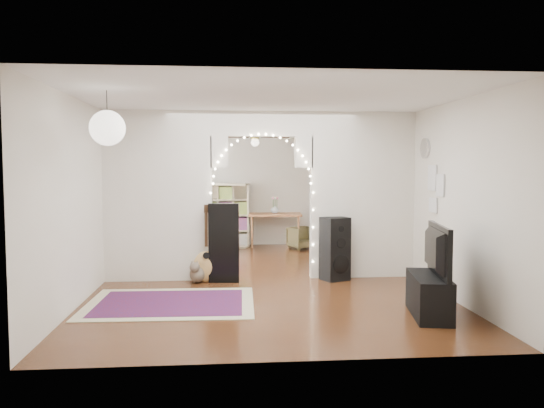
{
  "coord_description": "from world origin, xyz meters",
  "views": [
    {
      "loc": [
        -0.56,
        -8.54,
        1.81
      ],
      "look_at": [
        0.19,
        0.3,
        1.19
      ],
      "focal_mm": 35.0,
      "sensor_mm": 36.0,
      "label": 1
    }
  ],
  "objects": [
    {
      "name": "ceiling_fan",
      "position": [
        0.0,
        2.0,
        2.4
      ],
      "size": [
        1.1,
        1.1,
        0.3
      ],
      "primitive_type": null,
      "color": "gold",
      "rests_on": "ceiling"
    },
    {
      "name": "window",
      "position": [
        -2.47,
        1.8,
        1.5
      ],
      "size": [
        0.04,
        1.2,
        1.4
      ],
      "primitive_type": "cube",
      "color": "white",
      "rests_on": "wall_left"
    },
    {
      "name": "tabby_cat",
      "position": [
        -1.04,
        -0.27,
        0.15
      ],
      "size": [
        0.32,
        0.58,
        0.38
      ],
      "rotation": [
        0.0,
        0.0,
        -0.21
      ],
      "color": "brown",
      "rests_on": "floor"
    },
    {
      "name": "tv",
      "position": [
        1.88,
        -2.39,
        0.81
      ],
      "size": [
        0.33,
        1.08,
        0.62
      ],
      "primitive_type": "imported",
      "rotation": [
        0.0,
        0.0,
        1.4
      ],
      "color": "black",
      "rests_on": "media_console"
    },
    {
      "name": "fairy_lights",
      "position": [
        0.0,
        -0.13,
        1.55
      ],
      "size": [
        1.64,
        0.04,
        1.6
      ],
      "primitive_type": null,
      "color": "#FFEABF",
      "rests_on": "divider_wall"
    },
    {
      "name": "bookcase",
      "position": [
        -0.77,
        3.5,
        0.72
      ],
      "size": [
        1.45,
        0.75,
        1.44
      ],
      "primitive_type": "cube",
      "rotation": [
        0.0,
        0.0,
        -0.29
      ],
      "color": "beige",
      "rests_on": "floor"
    },
    {
      "name": "dining_chair_right",
      "position": [
        1.1,
        3.01,
        0.25
      ],
      "size": [
        0.7,
        0.7,
        0.49
      ],
      "primitive_type": "imported",
      "rotation": [
        0.0,
        0.0,
        0.42
      ],
      "color": "#4B4225",
      "rests_on": "floor"
    },
    {
      "name": "wall_front",
      "position": [
        0.0,
        -3.75,
        1.35
      ],
      "size": [
        5.0,
        0.02,
        2.7
      ],
      "primitive_type": "cube",
      "color": "silver",
      "rests_on": "floor"
    },
    {
      "name": "picture_frames",
      "position": [
        2.48,
        -1.0,
        1.5
      ],
      "size": [
        0.02,
        0.5,
        0.7
      ],
      "primitive_type": null,
      "color": "white",
      "rests_on": "wall_right"
    },
    {
      "name": "floor_speaker",
      "position": [
        1.16,
        -0.25,
        0.5
      ],
      "size": [
        0.49,
        0.46,
        1.01
      ],
      "rotation": [
        0.0,
        0.0,
        0.41
      ],
      "color": "black",
      "rests_on": "floor"
    },
    {
      "name": "media_console",
      "position": [
        1.88,
        -2.39,
        0.25
      ],
      "size": [
        0.57,
        1.05,
        0.5
      ],
      "primitive_type": "cube",
      "rotation": [
        0.0,
        0.0,
        -0.17
      ],
      "color": "black",
      "rests_on": "floor"
    },
    {
      "name": "dining_table",
      "position": [
        0.53,
        3.5,
        0.68
      ],
      "size": [
        1.25,
        0.87,
        0.76
      ],
      "rotation": [
        0.0,
        0.0,
        -0.06
      ],
      "color": "brown",
      "rests_on": "floor"
    },
    {
      "name": "flower_vase",
      "position": [
        0.53,
        3.5,
        0.85
      ],
      "size": [
        0.19,
        0.19,
        0.19
      ],
      "primitive_type": "imported",
      "rotation": [
        0.0,
        0.0,
        -0.06
      ],
      "color": "silver",
      "rests_on": "dining_table"
    },
    {
      "name": "guitar_case",
      "position": [
        -0.61,
        -0.25,
        0.62
      ],
      "size": [
        0.49,
        0.19,
        1.24
      ],
      "primitive_type": "cube",
      "rotation": [
        0.0,
        0.0,
        -0.08
      ],
      "color": "black",
      "rests_on": "floor"
    },
    {
      "name": "wall_right",
      "position": [
        2.5,
        0.0,
        1.35
      ],
      "size": [
        0.02,
        7.5,
        2.7
      ],
      "primitive_type": "cube",
      "color": "silver",
      "rests_on": "floor"
    },
    {
      "name": "ceiling",
      "position": [
        0.0,
        0.0,
        2.7
      ],
      "size": [
        5.0,
        7.5,
        0.02
      ],
      "primitive_type": "cube",
      "color": "white",
      "rests_on": "wall_back"
    },
    {
      "name": "wall_left",
      "position": [
        -2.5,
        0.0,
        1.35
      ],
      "size": [
        0.02,
        7.5,
        2.7
      ],
      "primitive_type": "cube",
      "color": "silver",
      "rests_on": "floor"
    },
    {
      "name": "divider_wall",
      "position": [
        0.0,
        0.0,
        1.42
      ],
      "size": [
        5.0,
        0.2,
        2.7
      ],
      "color": "silver",
      "rests_on": "floor"
    },
    {
      "name": "paper_lantern",
      "position": [
        -1.9,
        -2.4,
        2.25
      ],
      "size": [
        0.4,
        0.4,
        0.4
      ],
      "primitive_type": "sphere",
      "color": "white",
      "rests_on": "ceiling"
    },
    {
      "name": "wall_clock",
      "position": [
        2.48,
        -0.6,
        2.1
      ],
      "size": [
        0.03,
        0.31,
        0.31
      ],
      "primitive_type": "cylinder",
      "rotation": [
        0.0,
        1.57,
        0.0
      ],
      "color": "white",
      "rests_on": "wall_right"
    },
    {
      "name": "floor",
      "position": [
        0.0,
        0.0,
        0.0
      ],
      "size": [
        7.5,
        7.5,
        0.0
      ],
      "primitive_type": "plane",
      "color": "black",
      "rests_on": "ground"
    },
    {
      "name": "area_rug",
      "position": [
        -1.32,
        -1.52,
        0.01
      ],
      "size": [
        2.24,
        1.72,
        0.02
      ],
      "primitive_type": "cube",
      "rotation": [
        0.0,
        0.0,
        -0.03
      ],
      "color": "maroon",
      "rests_on": "floor"
    },
    {
      "name": "wall_back",
      "position": [
        0.0,
        3.75,
        1.35
      ],
      "size": [
        5.0,
        0.02,
        2.7
      ],
      "primitive_type": "cube",
      "color": "silver",
      "rests_on": "floor"
    },
    {
      "name": "acoustic_guitar",
      "position": [
        -0.89,
        -0.25,
        0.45
      ],
      "size": [
        0.43,
        0.2,
        1.04
      ],
      "rotation": [
        0.0,
        0.0,
        0.13
      ],
      "color": "tan",
      "rests_on": "floor"
    },
    {
      "name": "dining_chair_left",
      "position": [
        -0.75,
        2.74,
        0.26
      ],
      "size": [
        0.62,
        0.64,
        0.51
      ],
      "primitive_type": "imported",
      "rotation": [
        0.0,
        0.0,
        -0.15
      ],
      "color": "#4B4225",
      "rests_on": "floor"
    }
  ]
}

